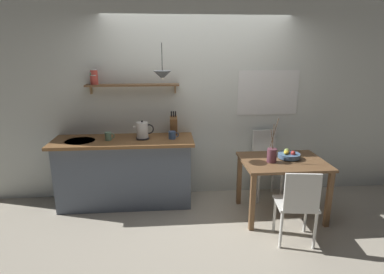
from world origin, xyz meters
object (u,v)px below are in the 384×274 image
at_px(dining_chair_near, 298,203).
at_px(knife_block, 174,125).
at_px(coffee_mug_by_sink, 108,136).
at_px(electric_kettle, 143,131).
at_px(dining_table, 282,169).
at_px(fruit_bowl, 289,155).
at_px(coffee_mug_spare, 172,135).
at_px(dining_chair_far, 265,161).
at_px(pendant_lamp, 162,75).
at_px(twig_vase, 272,155).

distance_m(dining_chair_near, knife_block, 1.88).
height_order(dining_chair_near, coffee_mug_by_sink, coffee_mug_by_sink).
height_order(electric_kettle, knife_block, knife_block).
bearing_deg(dining_table, electric_kettle, 165.45).
distance_m(fruit_bowl, coffee_mug_spare, 1.50).
bearing_deg(coffee_mug_by_sink, dining_table, -11.01).
height_order(dining_table, dining_chair_near, dining_chair_near).
xyz_separation_m(dining_chair_near, fruit_bowl, (0.15, 0.70, 0.29)).
distance_m(dining_table, knife_block, 1.53).
relative_size(dining_chair_far, pendant_lamp, 2.24).
bearing_deg(knife_block, dining_chair_far, -2.46).
height_order(dining_chair_far, electric_kettle, electric_kettle).
relative_size(knife_block, coffee_mug_by_sink, 2.68).
bearing_deg(coffee_mug_by_sink, electric_kettle, 3.65).
height_order(dining_chair_far, fruit_bowl, dining_chair_far).
distance_m(dining_table, twig_vase, 0.26).
relative_size(dining_table, coffee_mug_by_sink, 8.12).
relative_size(coffee_mug_by_sink, coffee_mug_spare, 0.93).
relative_size(dining_chair_far, twig_vase, 1.77).
bearing_deg(dining_chair_far, fruit_bowl, -76.24).
bearing_deg(coffee_mug_spare, dining_table, -17.21).
distance_m(knife_block, coffee_mug_spare, 0.22).
height_order(dining_chair_near, pendant_lamp, pendant_lamp).
bearing_deg(dining_chair_far, pendant_lamp, -169.34).
bearing_deg(dining_table, pendant_lamp, 168.48).
relative_size(fruit_bowl, knife_block, 0.81).
relative_size(dining_chair_near, knife_block, 2.56).
bearing_deg(coffee_mug_spare, dining_chair_near, -39.23).
distance_m(coffee_mug_by_sink, coffee_mug_spare, 0.82).
height_order(dining_chair_near, fruit_bowl, same).
bearing_deg(knife_block, electric_kettle, -157.20).
relative_size(coffee_mug_spare, pendant_lamp, 0.32).
xyz_separation_m(fruit_bowl, twig_vase, (-0.25, -0.10, 0.04)).
bearing_deg(dining_chair_far, twig_vase, -102.04).
xyz_separation_m(dining_table, coffee_mug_by_sink, (-2.18, 0.42, 0.35)).
xyz_separation_m(knife_block, coffee_mug_by_sink, (-0.85, -0.20, -0.08)).
height_order(dining_table, fruit_bowl, fruit_bowl).
height_order(twig_vase, knife_block, twig_vase).
xyz_separation_m(dining_table, fruit_bowl, (0.09, 0.06, 0.16)).
bearing_deg(dining_chair_far, dining_chair_near, -91.15).
bearing_deg(fruit_bowl, electric_kettle, 167.89).
relative_size(fruit_bowl, twig_vase, 0.50).
bearing_deg(dining_table, coffee_mug_by_sink, 168.99).
relative_size(electric_kettle, pendant_lamp, 0.62).
bearing_deg(dining_chair_far, coffee_mug_spare, -173.61).
distance_m(twig_vase, electric_kettle, 1.67).
distance_m(knife_block, coffee_mug_by_sink, 0.87).
xyz_separation_m(dining_table, dining_chair_far, (-0.03, 0.57, -0.10)).
relative_size(fruit_bowl, coffee_mug_spare, 2.01).
bearing_deg(electric_kettle, coffee_mug_by_sink, -176.35).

